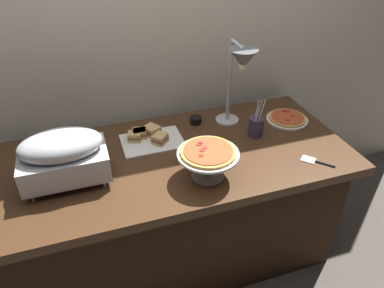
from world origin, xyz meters
name	(u,v)px	position (x,y,z in m)	size (l,w,h in m)	color
ground_plane	(175,252)	(0.00, 0.00, 0.00)	(8.00, 8.00, 0.00)	#4C443D
back_wall	(144,43)	(0.00, 0.50, 1.20)	(4.40, 0.04, 2.40)	beige
buffet_table	(173,208)	(0.00, 0.00, 0.39)	(1.90, 0.84, 0.76)	#422816
chafing_dish	(63,155)	(-0.52, -0.04, 0.91)	(0.39, 0.24, 0.27)	#B7BABF
heat_lamp	(240,67)	(0.42, 0.12, 1.15)	(0.15, 0.29, 0.50)	#B7BABF
pizza_plate_front	(287,119)	(0.77, 0.13, 0.77)	(0.25, 0.25, 0.03)	white
pizza_plate_center	(208,155)	(0.12, -0.22, 0.89)	(0.29, 0.29, 0.16)	#595B60
sandwich_platter	(149,137)	(-0.08, 0.18, 0.78)	(0.33, 0.24, 0.06)	white
sauce_cup_near	(196,120)	(0.23, 0.28, 0.78)	(0.07, 0.07, 0.04)	black
utensil_holder	(256,126)	(0.51, 0.05, 0.82)	(0.08, 0.08, 0.23)	#383347
serving_spatula	(316,162)	(0.69, -0.29, 0.76)	(0.14, 0.15, 0.01)	#B7BABF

